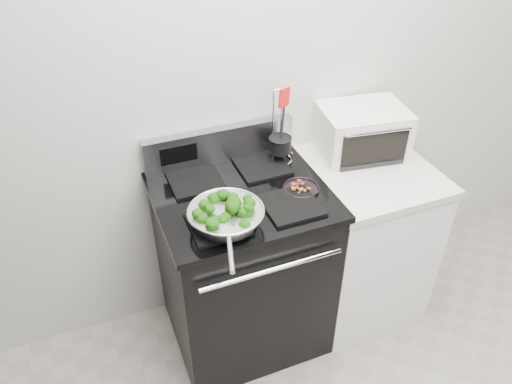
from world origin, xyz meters
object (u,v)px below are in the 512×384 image
skillet (226,216)px  utensil_holder (280,149)px  bacon_plate (301,186)px  toaster_oven (362,131)px  gas_range (243,266)px

skillet → utensil_holder: size_ratio=1.27×
skillet → bacon_plate: size_ratio=3.01×
skillet → utensil_holder: (0.41, 0.38, 0.02)m
utensil_holder → skillet: bearing=-155.3°
bacon_plate → toaster_oven: bearing=27.0°
gas_range → toaster_oven: size_ratio=2.41×
skillet → toaster_oven: size_ratio=1.07×
bacon_plate → skillet: bearing=-163.9°
skillet → bacon_plate: skillet is taller
gas_range → skillet: (-0.14, -0.19, 0.51)m
gas_range → bacon_plate: 0.55m
utensil_holder → bacon_plate: bearing=-110.0°
gas_range → skillet: bearing=-125.9°
utensil_holder → toaster_oven: size_ratio=0.84×
skillet → toaster_oven: 0.93m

